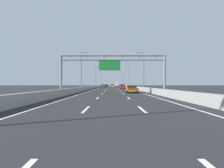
{
  "coord_description": "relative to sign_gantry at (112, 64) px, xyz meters",
  "views": [
    {
      "loc": [
        -0.13,
        1.21,
        1.63
      ],
      "look_at": [
        -0.16,
        71.46,
        1.65
      ],
      "focal_mm": 28.12,
      "sensor_mm": 36.0,
      "label": 1
    }
  ],
  "objects": [
    {
      "name": "lane_dash_right_4",
      "position": [
        1.86,
        10.39,
        -4.86
      ],
      "size": [
        0.16,
        3.0,
        0.01
      ],
      "primitive_type": "cube",
      "color": "white",
      "rests_on": "ground_plane"
    },
    {
      "name": "lane_dash_left_7",
      "position": [
        -1.74,
        37.39,
        -4.86
      ],
      "size": [
        0.16,
        3.0,
        0.01
      ],
      "primitive_type": "cube",
      "color": "white",
      "rests_on": "ground_plane"
    },
    {
      "name": "lane_dash_right_3",
      "position": [
        1.86,
        1.39,
        -4.86
      ],
      "size": [
        0.16,
        3.0,
        0.01
      ],
      "primitive_type": "cube",
      "color": "white",
      "rests_on": "ground_plane"
    },
    {
      "name": "red_car",
      "position": [
        3.76,
        34.1,
        -4.14
      ],
      "size": [
        1.88,
        4.44,
        1.42
      ],
      "color": "red",
      "rests_on": "ground_plane"
    },
    {
      "name": "streetlamp_right_far",
      "position": [
        7.53,
        53.14,
        0.53
      ],
      "size": [
        2.58,
        0.28,
        9.5
      ],
      "color": "slate",
      "rests_on": "ground_plane"
    },
    {
      "name": "lane_dash_right_12",
      "position": [
        1.86,
        82.39,
        -4.86
      ],
      "size": [
        0.16,
        3.0,
        0.01
      ],
      "primitive_type": "cube",
      "color": "white",
      "rests_on": "ground_plane"
    },
    {
      "name": "lane_dash_left_2",
      "position": [
        -1.74,
        -7.61,
        -4.86
      ],
      "size": [
        0.16,
        3.0,
        0.01
      ],
      "primitive_type": "cube",
      "color": "white",
      "rests_on": "ground_plane"
    },
    {
      "name": "green_car",
      "position": [
        -3.67,
        44.61,
        -4.13
      ],
      "size": [
        1.72,
        4.15,
        1.44
      ],
      "color": "#1E7A38",
      "rests_on": "ground_plane"
    },
    {
      "name": "edge_line_right",
      "position": [
        5.31,
        58.89,
        -4.86
      ],
      "size": [
        0.16,
        176.0,
        0.01
      ],
      "primitive_type": "cube",
      "color": "white",
      "rests_on": "ground_plane"
    },
    {
      "name": "edge_line_left",
      "position": [
        -5.19,
        58.89,
        -4.86
      ],
      "size": [
        0.16,
        176.0,
        0.01
      ],
      "primitive_type": "cube",
      "color": "white",
      "rests_on": "ground_plane"
    },
    {
      "name": "lane_dash_left_1",
      "position": [
        -1.74,
        -16.61,
        -4.86
      ],
      "size": [
        0.16,
        3.0,
        0.01
      ],
      "primitive_type": "cube",
      "color": "white",
      "rests_on": "ground_plane"
    },
    {
      "name": "lane_dash_right_16",
      "position": [
        1.86,
        118.39,
        -4.86
      ],
      "size": [
        0.16,
        3.0,
        0.01
      ],
      "primitive_type": "cube",
      "color": "white",
      "rests_on": "ground_plane"
    },
    {
      "name": "lane_dash_left_10",
      "position": [
        -1.74,
        64.39,
        -4.86
      ],
      "size": [
        0.16,
        3.0,
        0.01
      ],
      "primitive_type": "cube",
      "color": "white",
      "rests_on": "ground_plane"
    },
    {
      "name": "streetlamp_right_distant",
      "position": [
        7.53,
        90.89,
        0.53
      ],
      "size": [
        2.58,
        0.28,
        9.5
      ],
      "color": "slate",
      "rests_on": "ground_plane"
    },
    {
      "name": "lane_dash_left_3",
      "position": [
        -1.74,
        1.39,
        -4.86
      ],
      "size": [
        0.16,
        3.0,
        0.01
      ],
      "primitive_type": "cube",
      "color": "white",
      "rests_on": "ground_plane"
    },
    {
      "name": "lane_dash_right_2",
      "position": [
        1.86,
        -7.61,
        -4.86
      ],
      "size": [
        0.16,
        3.0,
        0.01
      ],
      "primitive_type": "cube",
      "color": "white",
      "rests_on": "ground_plane"
    },
    {
      "name": "black_car",
      "position": [
        -3.52,
        78.19,
        -4.13
      ],
      "size": [
        1.79,
        4.55,
        1.4
      ],
      "color": "black",
      "rests_on": "ground_plane"
    },
    {
      "name": "lane_dash_left_17",
      "position": [
        -1.74,
        127.39,
        -4.86
      ],
      "size": [
        0.16,
        3.0,
        0.01
      ],
      "primitive_type": "cube",
      "color": "white",
      "rests_on": "ground_plane"
    },
    {
      "name": "ground_plane",
      "position": [
        0.06,
        70.89,
        -4.86
      ],
      "size": [
        260.0,
        260.0,
        0.0
      ],
      "primitive_type": "plane",
      "color": "#262628"
    },
    {
      "name": "lane_dash_right_6",
      "position": [
        1.86,
        28.39,
        -4.86
      ],
      "size": [
        0.16,
        3.0,
        0.01
      ],
      "primitive_type": "cube",
      "color": "white",
      "rests_on": "ground_plane"
    },
    {
      "name": "streetlamp_left_mid",
      "position": [
        -7.4,
        15.39,
        0.53
      ],
      "size": [
        2.58,
        0.28,
        9.5
      ],
      "color": "slate",
      "rests_on": "ground_plane"
    },
    {
      "name": "lane_dash_left_6",
      "position": [
        -1.74,
        28.39,
        -4.86
      ],
      "size": [
        0.16,
        3.0,
        0.01
      ],
      "primitive_type": "cube",
      "color": "white",
      "rests_on": "ground_plane"
    },
    {
      "name": "lane_dash_right_9",
      "position": [
        1.86,
        55.39,
        -4.86
      ],
      "size": [
        0.16,
        3.0,
        0.01
      ],
      "primitive_type": "cube",
      "color": "white",
      "rests_on": "ground_plane"
    },
    {
      "name": "lane_dash_left_13",
      "position": [
        -1.74,
        91.39,
        -4.86
      ],
      "size": [
        0.16,
        3.0,
        0.01
      ],
      "primitive_type": "cube",
      "color": "white",
      "rests_on": "ground_plane"
    },
    {
      "name": "lane_dash_left_11",
      "position": [
        -1.74,
        73.39,
        -4.86
      ],
      "size": [
        0.16,
        3.0,
        0.01
      ],
      "primitive_type": "cube",
      "color": "white",
      "rests_on": "ground_plane"
    },
    {
      "name": "lane_dash_left_8",
      "position": [
        -1.74,
        46.39,
        -4.86
      ],
      "size": [
        0.16,
        3.0,
        0.01
      ],
      "primitive_type": "cube",
      "color": "white",
      "rests_on": "ground_plane"
    },
    {
      "name": "lane_dash_right_11",
      "position": [
        1.86,
        73.39,
        -4.86
      ],
      "size": [
        0.16,
        3.0,
        0.01
      ],
      "primitive_type": "cube",
      "color": "white",
      "rests_on": "ground_plane"
    },
    {
      "name": "lane_dash_right_13",
      "position": [
        1.86,
        91.39,
        -4.86
      ],
      "size": [
        0.16,
        3.0,
        0.01
      ],
      "primitive_type": "cube",
      "color": "white",
      "rests_on": "ground_plane"
    },
    {
      "name": "lane_dash_left_15",
      "position": [
        -1.74,
        109.39,
        -4.86
      ],
      "size": [
        0.16,
        3.0,
        0.01
      ],
      "primitive_type": "cube",
      "color": "white",
      "rests_on": "ground_plane"
    },
    {
      "name": "box_truck",
      "position": [
        3.42,
        94.96,
        -3.23
      ],
      "size": [
        2.47,
        7.62,
        2.93
      ],
      "color": "#194799",
      "rests_on": "ground_plane"
    },
    {
      "name": "lane_dash_right_14",
      "position": [
        1.86,
        100.39,
        -4.86
      ],
      "size": [
        0.16,
        3.0,
        0.01
      ],
      "primitive_type": "cube",
      "color": "white",
      "rests_on": "ground_plane"
    },
    {
      "name": "lane_dash_right_15",
      "position": [
        1.86,
        109.39,
        -4.86
      ],
      "size": [
        0.16,
        3.0,
        0.01
      ],
      "primitive_type": "cube",
      "color": "white",
      "rests_on": "ground_plane"
    },
    {
      "name": "lane_dash_right_1",
      "position": [
        1.86,
        -16.61,
        -4.86
      ],
      "size": [
        0.16,
        3.0,
        0.01
      ],
      "primitive_type": "cube",
      "color": "white",
      "rests_on": "ground_plane"
    },
    {
      "name": "lane_dash_left_5",
      "position": [
        -1.74,
        19.39,
        -4.86
      ],
      "size": [
        0.16,
        3.0,
        0.01
      ],
      "primitive_type": "cube",
      "color": "white",
      "rests_on": "ground_plane"
    },
    {
      "name": "lane_dash_left_4",
      "position": [
        -1.74,
        10.39,
        -4.86
      ],
      "size": [
        0.16,
        3.0,
        0.01
      ],
      "primitive_type": "cube",
      "color": "white",
      "rests_on": "ground_plane"
    },
    {
      "name": "lane_dash_right_10",
      "position": [
        1.86,
        64.39,
        -4.86
      ],
      "size": [
        0.16,
        3.0,
        0.01
      ],
      "primitive_type": "cube",
      "color": "white",
      "rests_on": "ground_plane"
    },
    {
      "name": "streetlamp_right_mid",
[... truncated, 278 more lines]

